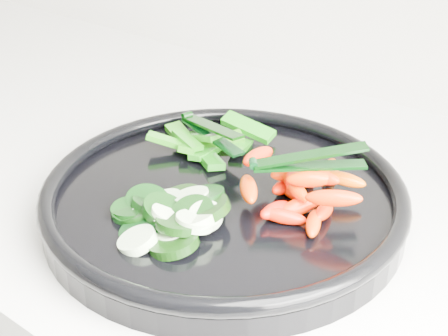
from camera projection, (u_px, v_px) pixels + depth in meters
The scene contains 7 objects.
counter at pixel (1, 279), 1.27m from camera, with size 2.02×0.62×0.93m.
veggie_tray at pixel (224, 197), 0.64m from camera, with size 0.48×0.48×0.04m.
cucumber_pile at pixel (168, 214), 0.59m from camera, with size 0.13×0.13×0.04m.
carrot_pile at pixel (299, 187), 0.62m from camera, with size 0.14×0.16×0.05m.
pepper_pile at pixel (208, 142), 0.72m from camera, with size 0.13×0.12×0.04m.
tong_carrot at pixel (306, 161), 0.60m from camera, with size 0.09×0.09×0.02m.
tong_pepper at pixel (210, 130), 0.71m from camera, with size 0.11×0.05×0.02m.
Camera 1 is at (0.97, 1.19, 1.29)m, focal length 50.00 mm.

